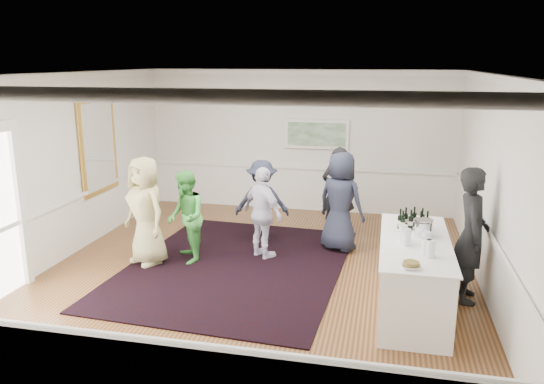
% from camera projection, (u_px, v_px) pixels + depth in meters
% --- Properties ---
extents(floor, '(8.00, 8.00, 0.00)m').
position_uv_depth(floor, '(257.00, 274.00, 8.65)').
color(floor, brown).
rests_on(floor, ground).
extents(ceiling, '(7.00, 8.00, 0.02)m').
position_uv_depth(ceiling, '(256.00, 74.00, 7.87)').
color(ceiling, white).
rests_on(ceiling, wall_back).
extents(wall_left, '(0.02, 8.00, 3.20)m').
position_uv_depth(wall_left, '(57.00, 169.00, 8.99)').
color(wall_left, white).
rests_on(wall_left, floor).
extents(wall_right, '(0.02, 8.00, 3.20)m').
position_uv_depth(wall_right, '(495.00, 190.00, 7.53)').
color(wall_right, white).
rests_on(wall_right, floor).
extents(wall_back, '(7.00, 0.02, 3.20)m').
position_uv_depth(wall_back, '(299.00, 141.00, 12.05)').
color(wall_back, white).
rests_on(wall_back, floor).
extents(wall_front, '(7.00, 0.02, 3.20)m').
position_uv_depth(wall_front, '(142.00, 279.00, 4.47)').
color(wall_front, white).
rests_on(wall_front, floor).
extents(wainscoting, '(7.00, 8.00, 1.00)m').
position_uv_depth(wainscoting, '(257.00, 245.00, 8.52)').
color(wainscoting, white).
rests_on(wainscoting, floor).
extents(mirror, '(0.05, 1.25, 1.85)m').
position_uv_depth(mirror, '(99.00, 146.00, 10.16)').
color(mirror, gold).
rests_on(mirror, wall_left).
extents(landscape_painting, '(1.44, 0.06, 0.66)m').
position_uv_depth(landscape_painting, '(316.00, 134.00, 11.87)').
color(landscape_painting, white).
rests_on(landscape_painting, wall_back).
extents(area_rug, '(3.75, 4.78, 0.02)m').
position_uv_depth(area_rug, '(236.00, 266.00, 8.96)').
color(area_rug, black).
rests_on(area_rug, floor).
extents(serving_table, '(0.94, 2.47, 1.00)m').
position_uv_depth(serving_table, '(413.00, 274.00, 7.36)').
color(serving_table, white).
rests_on(serving_table, floor).
extents(bartender, '(0.49, 0.73, 1.96)m').
position_uv_depth(bartender, '(471.00, 235.00, 7.51)').
color(bartender, black).
rests_on(bartender, floor).
extents(guest_tan, '(1.08, 0.97, 1.86)m').
position_uv_depth(guest_tan, '(146.00, 211.00, 8.91)').
color(guest_tan, tan).
rests_on(guest_tan, floor).
extents(guest_green, '(0.91, 0.97, 1.60)m').
position_uv_depth(guest_green, '(186.00, 217.00, 9.02)').
color(guest_green, green).
rests_on(guest_green, floor).
extents(guest_lilac, '(1.00, 0.89, 1.63)m').
position_uv_depth(guest_lilac, '(263.00, 213.00, 9.19)').
color(guest_lilac, silver).
rests_on(guest_lilac, floor).
extents(guest_dark_a, '(1.11, 0.76, 1.58)m').
position_uv_depth(guest_dark_a, '(262.00, 201.00, 10.05)').
color(guest_dark_a, '#222638').
rests_on(guest_dark_a, floor).
extents(guest_dark_b, '(0.65, 0.43, 1.79)m').
position_uv_depth(guest_dark_b, '(338.00, 192.00, 10.34)').
color(guest_dark_b, black).
rests_on(guest_dark_b, floor).
extents(guest_navy, '(1.05, 0.90, 1.82)m').
position_uv_depth(guest_navy, '(341.00, 202.00, 9.57)').
color(guest_navy, '#222638').
rests_on(guest_navy, floor).
extents(wine_bottles, '(0.45, 0.33, 0.31)m').
position_uv_depth(wine_bottles, '(413.00, 218.00, 7.70)').
color(wine_bottles, black).
rests_on(wine_bottles, serving_table).
extents(juice_pitchers, '(0.44, 0.67, 0.24)m').
position_uv_depth(juice_pitchers, '(418.00, 241.00, 6.87)').
color(juice_pitchers, '#69A83C').
rests_on(juice_pitchers, serving_table).
extents(ice_bucket, '(0.26, 0.26, 0.25)m').
position_uv_depth(ice_bucket, '(423.00, 229.00, 7.37)').
color(ice_bucket, silver).
rests_on(ice_bucket, serving_table).
extents(nut_bowl, '(0.23, 0.23, 0.07)m').
position_uv_depth(nut_bowl, '(411.00, 265.00, 6.26)').
color(nut_bowl, white).
rests_on(nut_bowl, serving_table).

